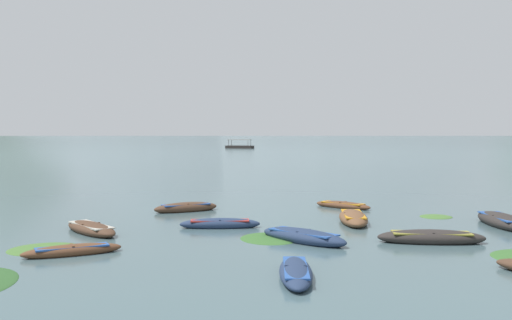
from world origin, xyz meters
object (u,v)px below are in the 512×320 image
(rowboat_1, at_px, (503,221))
(ferry_0, at_px, (240,147))
(rowboat_3, at_px, (220,224))
(rowboat_7, at_px, (353,218))
(rowboat_6, at_px, (343,205))
(rowboat_9, at_px, (91,229))
(rowboat_10, at_px, (431,238))
(rowboat_5, at_px, (186,208))
(rowboat_4, at_px, (72,251))
(rowboat_2, at_px, (303,237))
(rowboat_8, at_px, (296,272))

(rowboat_1, relative_size, ferry_0, 0.55)
(rowboat_3, height_order, rowboat_7, rowboat_7)
(rowboat_3, bearing_deg, rowboat_6, 47.45)
(rowboat_6, xyz_separation_m, rowboat_9, (-10.83, -7.73, 0.03))
(rowboat_6, relative_size, rowboat_10, 0.80)
(rowboat_5, height_order, rowboat_7, rowboat_7)
(rowboat_1, height_order, rowboat_4, rowboat_1)
(rowboat_2, xyz_separation_m, rowboat_6, (2.62, 9.38, -0.05))
(rowboat_2, relative_size, rowboat_5, 1.04)
(rowboat_7, distance_m, rowboat_8, 10.03)
(rowboat_1, height_order, rowboat_6, rowboat_1)
(rowboat_7, bearing_deg, rowboat_5, 157.13)
(rowboat_7, distance_m, rowboat_9, 11.05)
(rowboat_8, distance_m, ferry_0, 134.66)
(rowboat_5, distance_m, rowboat_6, 8.16)
(rowboat_6, bearing_deg, rowboat_2, -105.62)
(ferry_0, bearing_deg, rowboat_3, -87.31)
(rowboat_6, bearing_deg, rowboat_7, -91.97)
(rowboat_9, xyz_separation_m, rowboat_10, (12.76, -1.71, 0.02))
(rowboat_8, bearing_deg, rowboat_9, 138.97)
(rowboat_8, bearing_deg, rowboat_10, 44.68)
(rowboat_3, xyz_separation_m, rowboat_5, (-2.13, 4.87, 0.02))
(rowboat_7, xyz_separation_m, rowboat_9, (-10.67, -2.88, -0.03))
(rowboat_1, relative_size, rowboat_3, 1.26)
(rowboat_5, height_order, rowboat_6, rowboat_5)
(rowboat_5, height_order, rowboat_9, rowboat_5)
(rowboat_4, height_order, ferry_0, ferry_0)
(rowboat_6, relative_size, rowboat_8, 0.87)
(rowboat_4, height_order, rowboat_9, rowboat_9)
(ferry_0, bearing_deg, rowboat_8, -86.30)
(rowboat_4, height_order, rowboat_8, rowboat_8)
(rowboat_2, xyz_separation_m, rowboat_9, (-8.21, 1.65, -0.02))
(rowboat_7, bearing_deg, rowboat_1, -7.26)
(rowboat_6, bearing_deg, rowboat_8, -102.21)
(rowboat_9, distance_m, rowboat_10, 12.88)
(rowboat_3, relative_size, rowboat_6, 1.10)
(rowboat_1, xyz_separation_m, rowboat_9, (-16.83, -2.10, -0.04))
(rowboat_3, distance_m, rowboat_9, 5.12)
(rowboat_4, bearing_deg, rowboat_2, 17.49)
(rowboat_2, height_order, rowboat_8, rowboat_2)
(rowboat_7, bearing_deg, rowboat_4, -145.35)
(rowboat_1, distance_m, rowboat_7, 6.21)
(rowboat_2, height_order, rowboat_10, same)
(rowboat_2, xyz_separation_m, rowboat_7, (2.46, 4.53, 0.01))
(rowboat_3, distance_m, ferry_0, 126.49)
(rowboat_6, bearing_deg, rowboat_1, -43.23)
(ferry_0, bearing_deg, rowboat_9, -89.56)
(rowboat_4, distance_m, ferry_0, 131.70)
(rowboat_1, relative_size, rowboat_8, 1.21)
(rowboat_8, bearing_deg, ferry_0, 93.70)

